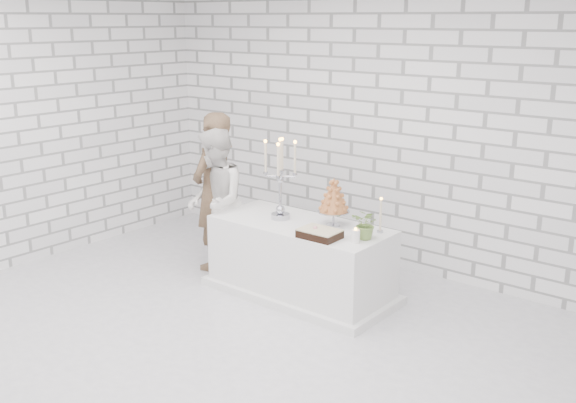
# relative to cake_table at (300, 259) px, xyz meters

# --- Properties ---
(ground) EXTENTS (6.00, 5.00, 0.01)m
(ground) POSITION_rel_cake_table_xyz_m (0.02, -1.19, -0.38)
(ground) COLOR silver
(ground) RESTS_ON ground
(wall_back) EXTENTS (6.00, 0.01, 3.00)m
(wall_back) POSITION_rel_cake_table_xyz_m (0.02, 1.31, 1.12)
(wall_back) COLOR white
(wall_back) RESTS_ON ground
(wall_left) EXTENTS (0.01, 5.00, 3.00)m
(wall_left) POSITION_rel_cake_table_xyz_m (-2.98, -1.19, 1.12)
(wall_left) COLOR white
(wall_left) RESTS_ON ground
(cake_table) EXTENTS (1.80, 0.80, 0.75)m
(cake_table) POSITION_rel_cake_table_xyz_m (0.00, 0.00, 0.00)
(cake_table) COLOR white
(cake_table) RESTS_ON ground
(groom) EXTENTS (0.53, 0.70, 1.73)m
(groom) POSITION_rel_cake_table_xyz_m (-1.22, 0.02, 0.49)
(groom) COLOR #4A3727
(groom) RESTS_ON ground
(bride) EXTENTS (0.97, 0.97, 1.59)m
(bride) POSITION_rel_cake_table_xyz_m (-1.10, -0.08, 0.42)
(bride) COLOR white
(bride) RESTS_ON ground
(candelabra) EXTENTS (0.40, 0.40, 0.82)m
(candelabra) POSITION_rel_cake_table_xyz_m (-0.25, -0.01, 0.79)
(candelabra) COLOR #A5A6AF
(candelabra) RESTS_ON cake_table
(croquembouche) EXTENTS (0.37, 0.37, 0.48)m
(croquembouche) POSITION_rel_cake_table_xyz_m (0.30, 0.13, 0.62)
(croquembouche) COLOR brown
(croquembouche) RESTS_ON cake_table
(chocolate_cake) EXTENTS (0.37, 0.27, 0.08)m
(chocolate_cake) POSITION_rel_cake_table_xyz_m (0.41, -0.25, 0.42)
(chocolate_cake) COLOR black
(chocolate_cake) RESTS_ON cake_table
(pillar_candle) EXTENTS (0.09, 0.09, 0.12)m
(pillar_candle) POSITION_rel_cake_table_xyz_m (0.74, -0.15, 0.44)
(pillar_candle) COLOR white
(pillar_candle) RESTS_ON cake_table
(extra_taper) EXTENTS (0.07, 0.07, 0.32)m
(extra_taper) POSITION_rel_cake_table_xyz_m (0.76, 0.24, 0.54)
(extra_taper) COLOR beige
(extra_taper) RESTS_ON cake_table
(flowers) EXTENTS (0.27, 0.23, 0.29)m
(flowers) POSITION_rel_cake_table_xyz_m (0.76, -0.00, 0.52)
(flowers) COLOR olive
(flowers) RESTS_ON cake_table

